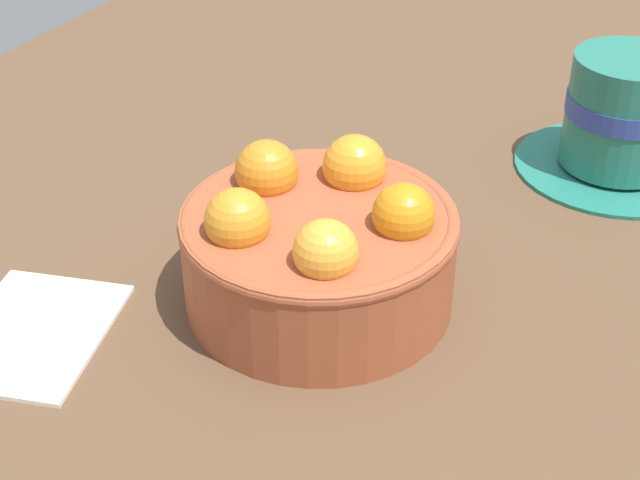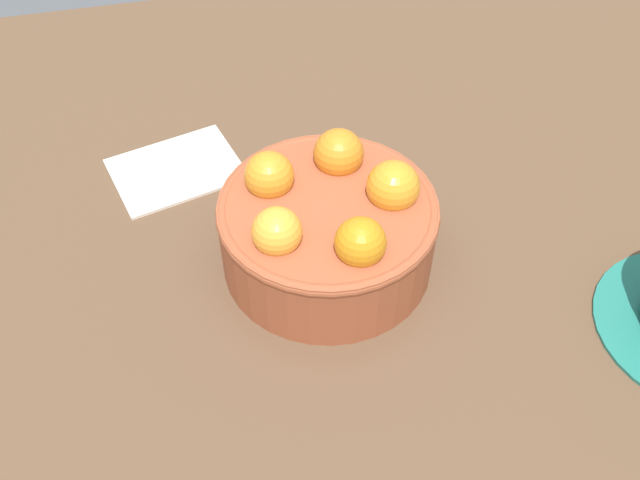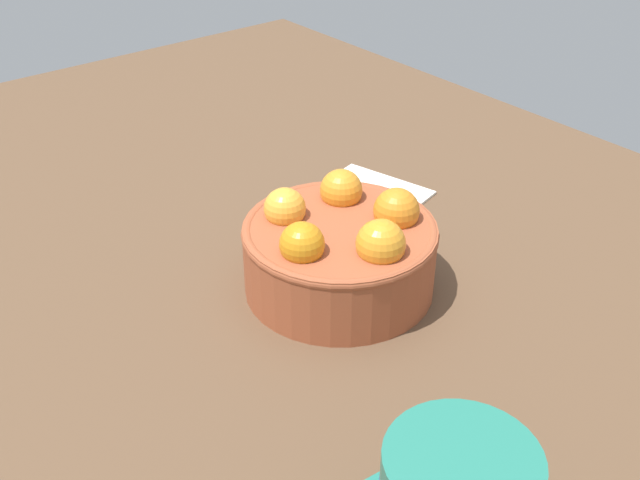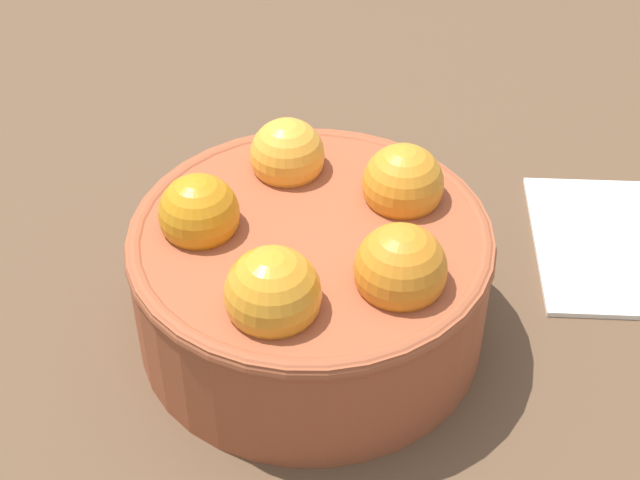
# 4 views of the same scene
# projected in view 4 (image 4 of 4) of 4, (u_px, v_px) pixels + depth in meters

# --- Properties ---
(ground_plane) EXTENTS (1.37, 0.89, 0.04)m
(ground_plane) POSITION_uv_depth(u_px,v_px,m) (311.00, 355.00, 0.49)
(ground_plane) COLOR brown
(terracotta_bowl) EXTENTS (0.17, 0.17, 0.09)m
(terracotta_bowl) POSITION_uv_depth(u_px,v_px,m) (311.00, 271.00, 0.45)
(terracotta_bowl) COLOR #9E4C2D
(terracotta_bowl) RESTS_ON ground_plane
(folded_napkin) EXTENTS (0.13, 0.11, 0.01)m
(folded_napkin) POSITION_uv_depth(u_px,v_px,m) (614.00, 242.00, 0.52)
(folded_napkin) COLOR white
(folded_napkin) RESTS_ON ground_plane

